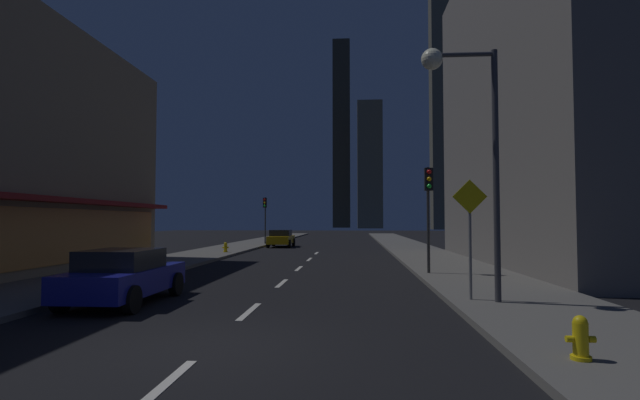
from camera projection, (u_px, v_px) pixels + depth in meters
The scene contains 16 objects.
ground_plane at pixel (324, 247), 40.22m from camera, with size 78.00×136.00×0.10m, color black.
sidewalk_right at pixel (407, 246), 39.73m from camera, with size 4.00×76.00×0.15m, color #605E59.
sidewalk_left at pixel (243, 246), 40.73m from camera, with size 4.00×76.00×0.15m, color #605E59.
lane_marking_center at pixel (291, 275), 19.30m from camera, with size 0.16×28.20×0.01m.
building_apartment_right at pixel (594, 94), 23.62m from camera, with size 11.00×20.00×17.07m, color slate.
skyscraper_distant_tall at pixel (341, 134), 156.03m from camera, with size 5.62×5.77×61.66m, color #333126.
skyscraper_distant_mid at pixel (370, 165), 141.26m from camera, with size 7.35×7.66×37.59m, color #645F4B.
skyscraper_distant_short at pixel (445, 91), 123.19m from camera, with size 7.35×5.21×71.67m, color #5E5946.
car_parked_near at pixel (124, 276), 12.67m from camera, with size 1.98×4.24×1.45m.
car_parked_far at pixel (281, 238), 40.06m from camera, with size 1.98×4.24×1.45m.
fire_hydrant_yellow_near at pixel (580, 339), 7.04m from camera, with size 0.42×0.30×0.65m.
fire_hydrant_far_left at pixel (226, 247), 31.22m from camera, with size 0.42×0.30×0.65m.
traffic_light_near_right at pixel (429, 196), 18.76m from camera, with size 0.32×0.48×4.20m.
traffic_light_far_left at pixel (265, 210), 43.01m from camera, with size 0.32×0.48×4.20m.
street_lamp_right at pixel (463, 111), 12.31m from camera, with size 1.96×0.56×6.58m.
pedestrian_crossing_sign at pixel (470, 228), 12.49m from camera, with size 0.91×0.08×3.15m.
Camera 1 is at (2.54, -8.28, 2.21)m, focal length 26.63 mm.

